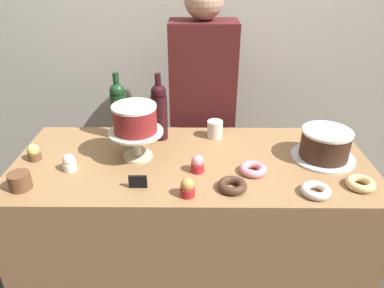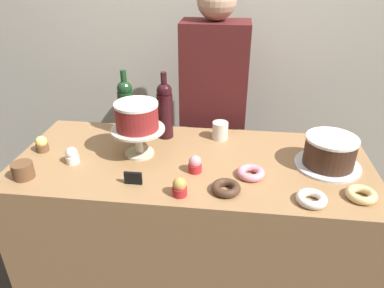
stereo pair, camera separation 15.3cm
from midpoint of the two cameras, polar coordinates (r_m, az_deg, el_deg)
The scene contains 20 objects.
back_wall at distance 2.29m, azimuth 4.90°, elevation 17.87°, with size 6.00×0.05×2.60m.
display_counter at distance 1.84m, azimuth 2.46°, elevation -14.82°, with size 1.55×0.66×0.90m.
cake_stand_pedestal at distance 1.58m, azimuth -5.80°, elevation 1.12°, with size 0.24×0.24×0.13m.
white_layer_cake at distance 1.54m, azimuth -5.98°, elevation 4.43°, with size 0.19×0.19×0.12m.
silver_serving_platter at distance 1.66m, azimuth 23.23°, elevation -3.15°, with size 0.27×0.27×0.01m.
chocolate_round_cake at distance 1.62m, azimuth 23.68°, elevation -1.09°, with size 0.21×0.21×0.13m.
wine_bottle_dark_red at distance 1.71m, azimuth -1.80°, elevation 5.50°, with size 0.08×0.08×0.33m.
wine_bottle_green at distance 1.76m, azimuth -7.99°, elevation 5.87°, with size 0.08×0.08×0.33m.
cupcake_strawberry at distance 1.47m, azimuth 3.45°, elevation -3.32°, with size 0.06×0.06×0.07m.
cupcake_caramel at distance 1.33m, azimuth 1.31°, elevation -6.99°, with size 0.06×0.06×0.07m.
cupcake_vanilla at distance 1.59m, azimuth -16.00°, elevation -1.87°, with size 0.06×0.06×0.07m.
cupcake_lemon at distance 1.73m, azimuth -20.47°, elevation -0.02°, with size 0.06×0.06×0.07m.
donut_glazed at distance 1.50m, azimuth 28.07°, elevation -7.22°, with size 0.11×0.11×0.03m.
donut_sugar at distance 1.40m, azimuth 21.54°, elevation -8.21°, with size 0.11×0.11×0.03m.
donut_pink at distance 1.48m, azimuth 12.30°, elevation -4.60°, with size 0.11×0.11×0.03m.
donut_chocolate at distance 1.38m, azimuth 8.63°, elevation -7.03°, with size 0.11×0.11×0.03m.
cookie_stack at distance 1.55m, azimuth -22.83°, elevation -3.98°, with size 0.08×0.08×0.07m.
price_sign_chalkboard at distance 1.41m, azimuth -6.30°, elevation -5.52°, with size 0.07×0.01×0.05m.
coffee_cup_ceramic at distance 1.74m, azimuth 7.02°, elevation 2.10°, with size 0.08×0.08×0.08m.
barista_figure at distance 2.09m, azimuth 5.46°, elevation 3.52°, with size 0.36×0.22×1.60m.
Camera 2 is at (0.16, -1.34, 1.70)m, focal length 33.50 mm.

